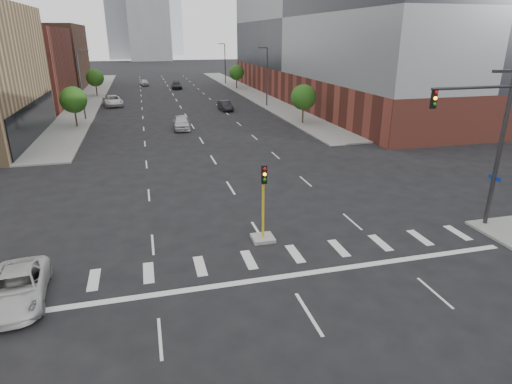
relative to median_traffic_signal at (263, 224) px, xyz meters
name	(u,v)px	position (x,y,z in m)	size (l,w,h in m)	color
ground	(328,346)	(0.00, -8.97, -0.97)	(400.00, 400.00, 0.00)	black
sidewalk_left_far	(91,97)	(-15.00, 65.03, -0.90)	(5.00, 92.00, 0.15)	gray
sidewalk_right_far	(248,92)	(15.00, 65.03, -0.90)	(5.00, 92.00, 0.15)	gray
building_left_far_b	(33,57)	(-27.50, 83.03, 5.53)	(20.00, 24.00, 13.00)	brown
building_right_main	(348,34)	(29.50, 51.03, 10.03)	(24.00, 70.00, 22.00)	brown
tower_mid	(148,9)	(0.00, 191.03, 21.03)	(18.00, 18.00, 44.00)	slate
median_traffic_signal	(263,224)	(0.00, 0.00, 0.00)	(1.20, 1.20, 4.40)	#999993
mast_arm_signal	(490,134)	(12.61, -1.47, 4.67)	(5.12, 0.90, 9.07)	#2D2D30
streetlight_right_a	(266,74)	(13.41, 46.03, 4.04)	(1.60, 0.22, 9.07)	#2D2D30
streetlight_right_b	(225,62)	(13.41, 81.03, 4.04)	(1.60, 0.22, 9.07)	#2D2D30
streetlight_left	(81,82)	(-13.41, 41.03, 4.04)	(1.60, 0.22, 9.07)	#2D2D30
tree_left_near	(73,100)	(-14.00, 36.03, 2.42)	(3.20, 3.20, 4.85)	#382619
tree_left_far	(95,78)	(-14.00, 66.03, 2.42)	(3.20, 3.20, 4.85)	#382619
tree_right_near	(303,97)	(14.00, 31.03, 2.42)	(3.20, 3.20, 4.85)	#382619
tree_right_far	(236,72)	(14.00, 71.03, 2.42)	(3.20, 3.20, 4.85)	#382619
car_near_left	(181,122)	(-1.50, 31.54, -0.14)	(1.98, 4.92, 1.68)	#B4B3B8
car_mid_right	(225,106)	(6.29, 43.85, -0.24)	(1.55, 4.43, 1.46)	black
car_far_left	(113,101)	(-10.50, 52.94, -0.14)	(2.76, 5.99, 1.66)	silver
car_deep_right	(176,85)	(1.50, 74.07, -0.23)	(2.08, 5.12, 1.49)	black
car_distant	(144,82)	(-5.06, 82.49, -0.25)	(1.71, 4.26, 1.45)	#ADADB1
parked_minivan	(18,288)	(-11.70, -2.97, -0.30)	(2.23, 4.83, 1.34)	silver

